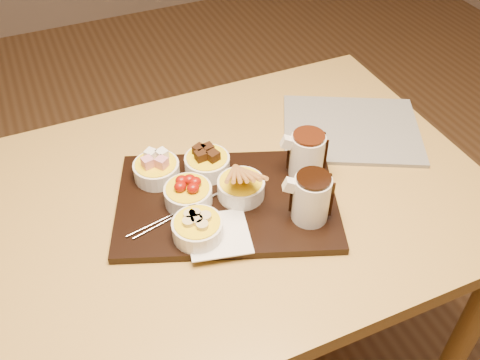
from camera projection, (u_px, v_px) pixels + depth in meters
name	position (u px, v px, depth m)	size (l,w,h in m)	color
dining_table	(214.00, 228.00, 1.22)	(1.20, 0.80, 0.75)	#B38D42
serving_board	(227.00, 202.00, 1.13)	(0.46, 0.30, 0.02)	black
napkin	(219.00, 234.00, 1.05)	(0.12, 0.12, 0.00)	white
bowl_marshmallows	(157.00, 171.00, 1.16)	(0.10, 0.10, 0.04)	silver
bowl_cake	(207.00, 164.00, 1.17)	(0.10, 0.10, 0.04)	silver
bowl_strawberries	(188.00, 195.00, 1.10)	(0.10, 0.10, 0.04)	silver
bowl_biscotti	(241.00, 188.00, 1.12)	(0.10, 0.10, 0.04)	silver
bowl_bananas	(198.00, 229.00, 1.03)	(0.10, 0.10, 0.04)	silver
pitcher_dark_chocolate	(311.00, 199.00, 1.05)	(0.07, 0.07, 0.10)	silver
pitcher_milk_chocolate	(307.00, 156.00, 1.15)	(0.07, 0.07, 0.10)	silver
fondue_skewers	(184.00, 209.00, 1.10)	(0.26, 0.03, 0.01)	silver
newspaper	(351.00, 129.00, 1.32)	(0.33, 0.26, 0.01)	beige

